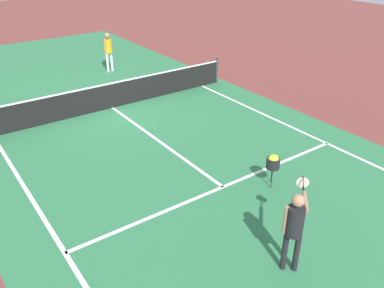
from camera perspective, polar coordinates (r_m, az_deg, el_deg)
ground_plane at (r=15.21m, az=-11.15°, el=5.03°), size 60.00×60.00×0.00m
court_surface_inbounds at (r=15.21m, az=-11.15°, el=5.03°), size 10.62×24.40×0.00m
line_sideline_left at (r=9.15m, az=-18.45°, el=-12.79°), size 0.10×11.89×0.01m
line_sideline_right at (r=13.27m, az=16.95°, el=0.84°), size 0.10×11.89×0.01m
line_service_near at (r=10.34m, az=4.38°, el=-6.05°), size 8.22×0.10×0.01m
line_center_service at (r=12.60m, az=-4.88°, el=0.56°), size 0.10×6.40×0.01m
net at (r=15.03m, az=-11.32°, el=6.76°), size 9.86×0.09×1.07m
player_near at (r=7.66m, az=14.28°, el=-10.80°), size 1.04×0.80×1.72m
player_far at (r=19.14m, az=-11.73°, el=13.11°), size 0.42×0.32×1.76m
ball_hopper at (r=10.24m, az=11.38°, el=-2.49°), size 0.34×0.34×0.87m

